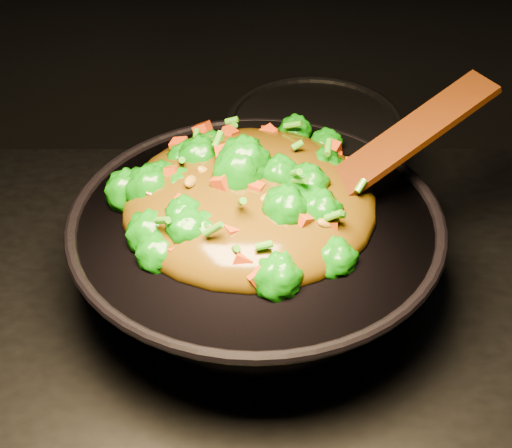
{
  "coord_description": "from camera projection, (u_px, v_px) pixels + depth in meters",
  "views": [
    {
      "loc": [
        -0.01,
        -0.64,
        1.62
      ],
      "look_at": [
        -0.0,
        0.11,
        1.01
      ],
      "focal_mm": 55.0,
      "sensor_mm": 36.0,
      "label": 1
    }
  ],
  "objects": [
    {
      "name": "wok",
      "position": [
        256.0,
        258.0,
        0.99
      ],
      "size": [
        0.53,
        0.53,
        0.12
      ],
      "primitive_type": null,
      "rotation": [
        0.0,
        0.0,
        0.2
      ],
      "color": "black",
      "rests_on": "stovetop"
    },
    {
      "name": "spatula",
      "position": [
        378.0,
        158.0,
        0.95
      ],
      "size": [
        0.31,
        0.2,
        0.14
      ],
      "primitive_type": "cube",
      "rotation": [
        0.0,
        -0.38,
        0.5
      ],
      "color": "#350D04",
      "rests_on": "wok"
    },
    {
      "name": "back_pot",
      "position": [
        313.0,
        158.0,
        1.15
      ],
      "size": [
        0.27,
        0.27,
        0.14
      ],
      "primitive_type": "cylinder",
      "rotation": [
        0.0,
        0.0,
        -0.12
      ],
      "color": "black",
      "rests_on": "stovetop"
    },
    {
      "name": "stir_fry",
      "position": [
        249.0,
        171.0,
        0.94
      ],
      "size": [
        0.42,
        0.42,
        0.11
      ],
      "primitive_type": null,
      "rotation": [
        0.0,
        0.0,
        0.43
      ],
      "color": "#107408",
      "rests_on": "wok"
    }
  ]
}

